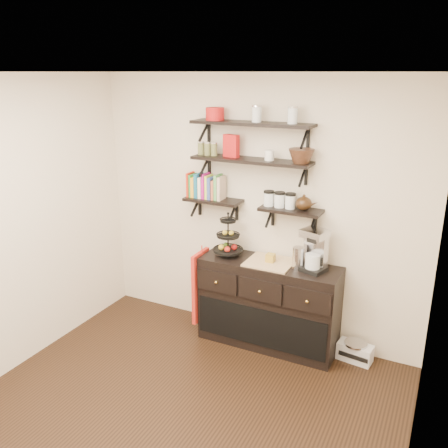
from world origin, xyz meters
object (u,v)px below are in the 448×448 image
coffee_maker (315,251)px  radio (355,351)px  sideboard (269,304)px  fruit_stand (228,241)px

coffee_maker → radio: size_ratio=1.18×
coffee_maker → sideboard: bearing=-159.2°
sideboard → fruit_stand: size_ratio=3.17×
radio → coffee_maker: bearing=-165.4°
coffee_maker → radio: 1.10m
sideboard → fruit_stand: 0.75m
fruit_stand → coffee_maker: (0.89, 0.03, 0.04)m
sideboard → radio: sideboard is taller
fruit_stand → sideboard: bearing=-0.4°
sideboard → fruit_stand: (-0.46, 0.00, 0.60)m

